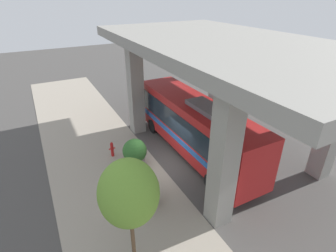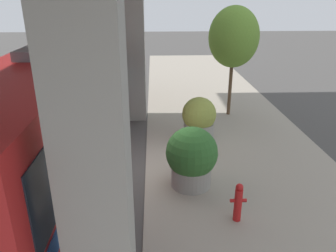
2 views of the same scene
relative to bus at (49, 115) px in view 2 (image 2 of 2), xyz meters
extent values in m
plane|color=#474442|center=(-2.50, -0.31, -1.98)|extent=(80.00, 80.00, 0.00)
cube|color=gray|center=(-5.50, -0.31, -1.97)|extent=(6.00, 40.00, 0.02)
cube|color=gray|center=(-2.00, -5.08, 1.19)|extent=(0.90, 0.90, 6.34)
cube|color=gray|center=(-2.00, 4.46, 1.19)|extent=(0.90, 0.90, 6.34)
cube|color=#B21E1E|center=(0.00, 0.01, -0.05)|extent=(2.43, 10.57, 2.98)
cube|color=#19232D|center=(0.00, 0.01, 0.31)|extent=(2.47, 9.73, 1.31)
cube|color=#2659A5|center=(0.00, 0.01, -0.64)|extent=(2.47, 10.05, 0.36)
cube|color=slate|center=(0.00, -1.05, 1.56)|extent=(1.22, 2.64, 0.24)
cylinder|color=black|center=(-1.14, -3.43, -1.48)|extent=(0.28, 1.00, 1.00)
cylinder|color=black|center=(1.14, -3.43, -1.48)|extent=(0.28, 1.00, 1.00)
cylinder|color=#B21919|center=(-4.69, 2.03, -1.56)|extent=(0.18, 0.18, 0.85)
sphere|color=#B21919|center=(-4.69, 2.03, -1.08)|extent=(0.17, 0.17, 0.17)
cylinder|color=#B21919|center=(-4.82, 2.03, -1.43)|extent=(0.11, 0.08, 0.08)
cylinder|color=#B21919|center=(-4.55, 2.03, -1.43)|extent=(0.11, 0.08, 0.08)
cylinder|color=gray|center=(-3.78, 0.46, -1.67)|extent=(1.09, 1.09, 0.63)
sphere|color=#2D6028|center=(-3.78, 0.46, -0.97)|extent=(1.40, 1.40, 1.40)
sphere|color=orange|center=(-3.64, 0.35, -1.20)|extent=(0.38, 0.38, 0.38)
cylinder|color=gray|center=(-4.39, -2.66, -1.66)|extent=(1.09, 1.09, 0.64)
sphere|color=olive|center=(-4.39, -2.66, -1.01)|extent=(1.22, 1.22, 1.22)
sphere|color=#BF334C|center=(-4.26, -2.77, -1.19)|extent=(0.38, 0.38, 0.38)
cylinder|color=brown|center=(-6.07, -5.25, -0.62)|extent=(0.15, 0.15, 2.72)
ellipsoid|color=olive|center=(-6.07, -5.25, 1.35)|extent=(2.05, 2.05, 2.46)
camera|label=1|loc=(-8.01, -11.68, 7.27)|focal=28.00mm
camera|label=2|loc=(-2.79, 8.27, 2.96)|focal=35.00mm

